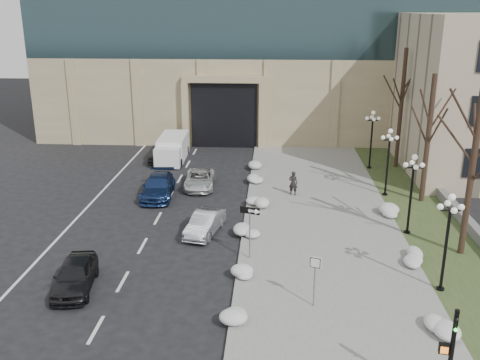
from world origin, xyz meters
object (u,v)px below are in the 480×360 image
(car_a, at_px, (75,275))
(car_d, at_px, (200,179))
(box_truck, at_px, (172,149))
(lamppost_b, at_px, (412,184))
(lamppost_a, at_px, (448,230))
(pedestrian, at_px, (293,183))
(car_e, at_px, (164,153))
(lamppost_c, at_px, (389,153))
(keep_sign, at_px, (315,271))
(car_c, at_px, (158,187))
(car_b, at_px, (205,223))
(lamppost_d, at_px, (372,132))
(one_way_sign, at_px, (253,217))

(car_a, height_order, car_d, car_a)
(box_truck, distance_m, lamppost_b, 22.14)
(box_truck, xyz_separation_m, lamppost_a, (16.32, -21.31, 2.13))
(car_a, bearing_deg, pedestrian, 43.84)
(car_e, relative_size, lamppost_a, 0.82)
(lamppost_b, xyz_separation_m, lamppost_c, (0.00, 6.50, 0.00))
(keep_sign, bearing_deg, lamppost_b, 74.17)
(car_d, distance_m, lamppost_a, 19.34)
(lamppost_a, xyz_separation_m, lamppost_b, (0.00, 6.50, 0.00))
(car_c, relative_size, box_truck, 0.80)
(pedestrian, relative_size, keep_sign, 0.69)
(car_c, bearing_deg, lamppost_a, -41.49)
(car_b, height_order, lamppost_c, lamppost_c)
(car_a, height_order, car_e, car_a)
(pedestrian, relative_size, lamppost_b, 0.35)
(pedestrian, bearing_deg, lamppost_c, -162.94)
(lamppost_c, relative_size, lamppost_d, 1.00)
(car_c, relative_size, lamppost_b, 1.04)
(lamppost_d, bearing_deg, keep_sign, -105.52)
(car_b, distance_m, pedestrian, 8.49)
(car_e, relative_size, lamppost_c, 0.82)
(car_c, height_order, lamppost_d, lamppost_d)
(car_c, xyz_separation_m, lamppost_a, (15.59, -11.98, 2.35))
(car_a, distance_m, box_truck, 22.11)
(pedestrian, relative_size, lamppost_d, 0.35)
(keep_sign, bearing_deg, box_truck, 133.98)
(one_way_sign, height_order, lamppost_d, lamppost_d)
(car_a, distance_m, car_b, 8.48)
(car_e, distance_m, one_way_sign, 20.17)
(car_e, xyz_separation_m, one_way_sign, (8.25, -18.32, 1.73))
(car_a, relative_size, box_truck, 0.66)
(car_b, bearing_deg, car_a, -115.23)
(car_d, height_order, lamppost_a, lamppost_a)
(one_way_sign, bearing_deg, car_d, 128.37)
(pedestrian, relative_size, lamppost_a, 0.35)
(lamppost_a, bearing_deg, car_a, -177.27)
(car_d, height_order, one_way_sign, one_way_sign)
(car_a, relative_size, car_c, 0.83)
(box_truck, xyz_separation_m, one_way_sign, (7.61, -18.71, 1.45))
(lamppost_b, bearing_deg, lamppost_c, 90.00)
(car_b, bearing_deg, box_truck, 119.49)
(car_a, height_order, box_truck, box_truck)
(lamppost_a, bearing_deg, lamppost_c, 90.00)
(keep_sign, bearing_deg, one_way_sign, 142.37)
(pedestrian, distance_m, lamppost_c, 6.70)
(pedestrian, height_order, keep_sign, keep_sign)
(car_b, relative_size, lamppost_a, 0.81)
(pedestrian, distance_m, lamppost_b, 9.04)
(pedestrian, bearing_deg, box_truck, -27.85)
(lamppost_c, distance_m, lamppost_d, 6.50)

